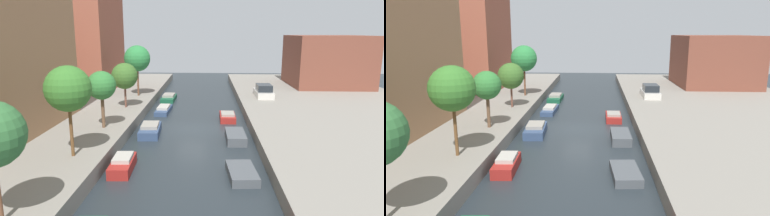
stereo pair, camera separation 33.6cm
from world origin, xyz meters
TOP-DOWN VIEW (x-y plane):
  - ground_plane at (0.00, 0.00)m, footprint 84.00×84.00m
  - quay_left at (-15.00, 0.00)m, footprint 20.00×64.00m
  - quay_right at (15.00, 0.00)m, footprint 20.00×64.00m
  - apartment_tower_far at (-16.00, 15.67)m, footprint 10.00×11.37m
  - low_block_right at (18.00, 19.89)m, footprint 10.00×10.90m
  - street_tree_1 at (-6.92, -9.67)m, footprint 2.76×2.76m
  - street_tree_2 at (-6.92, -3.32)m, footprint 2.24×2.24m
  - street_tree_3 at (-6.92, 4.16)m, footprint 2.60×2.60m
  - street_tree_4 at (-6.92, 10.59)m, footprint 3.05×3.05m
  - parked_car at (7.87, 10.42)m, footprint 1.88×4.34m
  - moored_boat_left_1 at (-3.93, -9.46)m, footprint 1.39×3.20m
  - moored_boat_left_2 at (-3.47, -1.81)m, footprint 1.79×3.85m
  - moored_boat_left_3 at (-3.36, 6.30)m, footprint 1.51×4.35m
  - moored_boat_left_4 at (-3.52, 12.69)m, footprint 1.70×4.08m
  - moored_boat_right_1 at (3.40, -10.16)m, footprint 1.82×3.21m
  - moored_boat_right_2 at (3.56, -3.19)m, footprint 1.53×3.38m
  - moored_boat_right_3 at (3.29, 3.24)m, footprint 1.47×3.23m

SIDE VIEW (x-z plane):
  - ground_plane at x=0.00m, z-range 0.00..0.00m
  - moored_boat_right_1 at x=3.40m, z-range 0.00..0.52m
  - moored_boat_left_3 at x=-3.36m, z-range -0.05..0.64m
  - moored_boat_right_2 at x=3.56m, z-range 0.00..0.68m
  - moored_boat_left_4 at x=-3.52m, z-range -0.06..0.74m
  - moored_boat_right_3 at x=3.29m, z-range -0.05..0.75m
  - moored_boat_left_1 at x=-3.93m, z-range -0.06..0.86m
  - moored_boat_left_2 at x=-3.47m, z-range -0.06..0.87m
  - quay_left at x=-15.00m, z-range 0.00..1.00m
  - quay_right at x=15.00m, z-range 0.00..1.00m
  - parked_car at x=7.87m, z-range 0.87..2.36m
  - street_tree_3 at x=-6.92m, z-range 1.92..6.39m
  - street_tree_2 at x=-6.92m, z-range 2.10..6.62m
  - low_block_right at x=18.00m, z-range 1.00..7.94m
  - street_tree_1 at x=-6.92m, z-range 2.39..7.96m
  - street_tree_4 at x=-6.92m, z-range 2.42..8.34m
  - apartment_tower_far at x=-16.00m, z-range 1.00..21.07m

